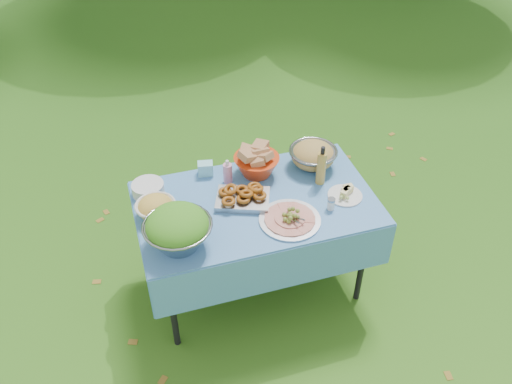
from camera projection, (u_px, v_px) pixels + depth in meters
ground at (256, 283)px, 3.81m from camera, size 80.00×80.00×0.00m
picnic_table at (256, 245)px, 3.57m from camera, size 1.46×0.86×0.76m
salad_bowl at (178, 229)px, 2.96m from camera, size 0.48×0.48×0.25m
pasta_bowl_white at (156, 207)px, 3.19m from camera, size 0.31×0.31×0.13m
plate_stack at (148, 189)px, 3.36m from camera, size 0.21×0.21×0.07m
wipes_box at (205, 169)px, 3.51m from camera, size 0.11×0.09×0.09m
sanitizer_bottle at (228, 171)px, 3.42m from camera, size 0.07×0.07×0.17m
bread_bowl at (257, 161)px, 3.48m from camera, size 0.37×0.37×0.20m
pasta_bowl_steel at (313, 155)px, 3.56m from camera, size 0.36×0.36×0.17m
fried_tray at (243, 197)px, 3.30m from camera, size 0.38×0.33×0.08m
charcuterie_platter at (290, 215)px, 3.17m from camera, size 0.43×0.43×0.08m
oil_bottle at (322, 165)px, 3.38m from camera, size 0.07×0.07×0.27m
cheese_plate at (345, 192)px, 3.35m from camera, size 0.24×0.24×0.06m
shaker at (331, 204)px, 3.25m from camera, size 0.06×0.06×0.08m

